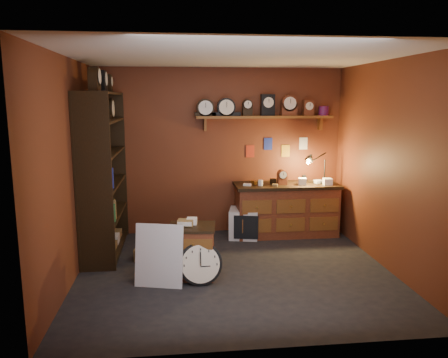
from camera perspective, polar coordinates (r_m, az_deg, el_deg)
floor at (r=5.79m, az=1.40°, el=-11.96°), size 4.00×4.00×0.00m
room_shell at (r=5.49m, az=1.79°, el=5.37°), size 4.02×3.62×2.71m
shelving_unit at (r=6.44m, az=-15.79°, el=1.53°), size 0.47×1.60×2.58m
workbench at (r=7.22m, az=8.12°, el=-3.56°), size 1.68×0.66×1.36m
low_cabinet at (r=5.53m, az=-4.20°, el=-9.06°), size 0.63×0.55×0.74m
big_round_clock at (r=5.34m, az=-3.09°, el=-10.99°), size 0.52×0.17×0.52m
white_panel at (r=5.45m, az=-8.39°, el=-13.56°), size 0.60×0.29×0.76m
mini_fridge at (r=7.06m, az=2.59°, el=-5.80°), size 0.53×0.55×0.47m
floor_box_a at (r=6.26m, az=-10.26°, el=-9.55°), size 0.31×0.28×0.17m
floor_box_b at (r=5.93m, az=-3.13°, el=-10.76°), size 0.31×0.32×0.12m
floor_box_c at (r=6.39m, az=-5.69°, el=-8.88°), size 0.34×0.34×0.20m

